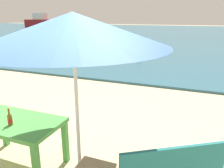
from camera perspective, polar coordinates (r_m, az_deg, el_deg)
The scene contains 7 objects.
sea_water at distance 32.13m, azimuth 19.32°, elevation 12.17°, with size 120.00×50.00×0.08m, color #2D6075.
picnic_table_green at distance 3.71m, azimuth -23.56°, elevation -10.13°, with size 1.40×0.80×0.76m.
beer_bottle_amber at distance 3.51m, azimuth -24.76°, elevation -8.14°, with size 0.07×0.07×0.26m.
patio_umbrella at distance 2.46m, azimuth -9.98°, elevation 13.59°, with size 2.10×2.10×2.30m.
swimmer_person at distance 11.76m, azimuth 6.88°, elevation 7.06°, with size 0.34×0.34×0.41m.
boat_ferry at distance 46.70m, azimuth -17.34°, elevation 14.84°, with size 7.46×2.03×2.71m.
boat_tanker at distance 31.34m, azimuth -14.84°, elevation 13.42°, with size 3.74×1.02×1.36m.
Camera 1 is at (1.51, -2.02, 2.26)m, focal length 35.61 mm.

